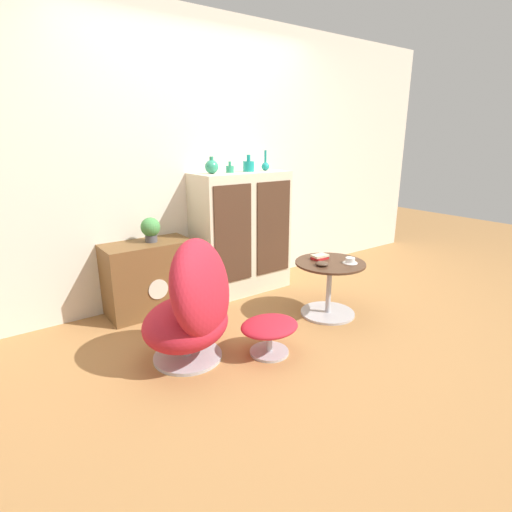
# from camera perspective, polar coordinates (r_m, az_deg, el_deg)

# --- Properties ---
(ground_plane) EXTENTS (12.00, 12.00, 0.00)m
(ground_plane) POSITION_cam_1_polar(r_m,az_deg,el_deg) (3.17, 5.42, -11.93)
(ground_plane) COLOR #A87542
(wall_back) EXTENTS (6.40, 0.06, 2.60)m
(wall_back) POSITION_cam_1_polar(r_m,az_deg,el_deg) (3.94, -8.02, 13.41)
(wall_back) COLOR silver
(wall_back) RESTS_ON ground_plane
(sideboard) EXTENTS (0.94, 0.45, 1.19)m
(sideboard) POSITION_cam_1_polar(r_m,az_deg,el_deg) (3.98, -2.14, 3.33)
(sideboard) COLOR beige
(sideboard) RESTS_ON ground_plane
(tv_console) EXTENTS (0.75, 0.39, 0.64)m
(tv_console) POSITION_cam_1_polar(r_m,az_deg,el_deg) (3.65, -15.01, -2.99)
(tv_console) COLOR brown
(tv_console) RESTS_ON ground_plane
(egg_chair) EXTENTS (0.92, 0.91, 0.90)m
(egg_chair) POSITION_cam_1_polar(r_m,az_deg,el_deg) (2.77, -8.91, -7.17)
(egg_chair) COLOR #B7B7BC
(egg_chair) RESTS_ON ground_plane
(ottoman) EXTENTS (0.43, 0.37, 0.26)m
(ottoman) POSITION_cam_1_polar(r_m,az_deg,el_deg) (2.90, 1.94, -10.38)
(ottoman) COLOR #B7B7BC
(ottoman) RESTS_ON ground_plane
(coffee_table) EXTENTS (0.60, 0.60, 0.48)m
(coffee_table) POSITION_cam_1_polar(r_m,az_deg,el_deg) (3.54, 10.39, -3.99)
(coffee_table) COLOR #B7B7BC
(coffee_table) RESTS_ON ground_plane
(vase_leftmost) EXTENTS (0.12, 0.12, 0.15)m
(vase_leftmost) POSITION_cam_1_polar(r_m,az_deg,el_deg) (3.72, -6.36, 12.57)
(vase_leftmost) COLOR #2D8E6B
(vase_leftmost) RESTS_ON sideboard
(vase_inner_left) EXTENTS (0.07, 0.07, 0.10)m
(vase_inner_left) POSITION_cam_1_polar(r_m,az_deg,el_deg) (3.82, -3.75, 12.33)
(vase_inner_left) COLOR #2D8E6B
(vase_inner_left) RESTS_ON sideboard
(vase_inner_right) EXTENTS (0.11, 0.11, 0.16)m
(vase_inner_right) POSITION_cam_1_polar(r_m,az_deg,el_deg) (3.94, -1.06, 12.77)
(vase_inner_right) COLOR teal
(vase_inner_right) RESTS_ON sideboard
(vase_rightmost) EXTENTS (0.08, 0.08, 0.20)m
(vase_rightmost) POSITION_cam_1_polar(r_m,az_deg,el_deg) (4.06, 1.35, 12.83)
(vase_rightmost) COLOR teal
(vase_rightmost) RESTS_ON sideboard
(potted_plant) EXTENTS (0.17, 0.17, 0.21)m
(potted_plant) POSITION_cam_1_polar(r_m,az_deg,el_deg) (3.55, -14.83, 3.83)
(potted_plant) COLOR #4C4C51
(potted_plant) RESTS_ON tv_console
(teacup) EXTENTS (0.13, 0.13, 0.05)m
(teacup) POSITION_cam_1_polar(r_m,az_deg,el_deg) (3.47, 13.30, -0.70)
(teacup) COLOR white
(teacup) RESTS_ON coffee_table
(book_stack) EXTENTS (0.15, 0.11, 0.04)m
(book_stack) POSITION_cam_1_polar(r_m,az_deg,el_deg) (3.54, 9.10, -0.13)
(book_stack) COLOR red
(book_stack) RESTS_ON coffee_table
(bowl) EXTENTS (0.11, 0.11, 0.04)m
(bowl) POSITION_cam_1_polar(r_m,az_deg,el_deg) (3.36, 9.40, -1.09)
(bowl) COLOR #4C3828
(bowl) RESTS_ON coffee_table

